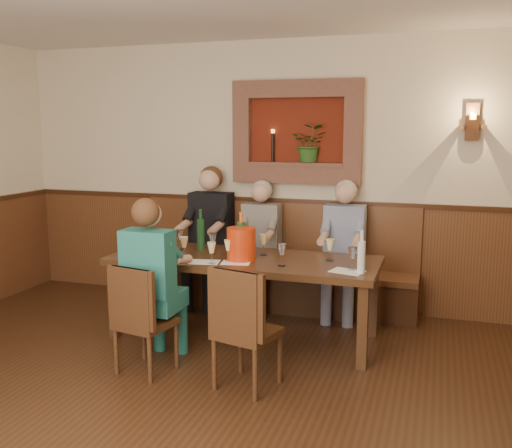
# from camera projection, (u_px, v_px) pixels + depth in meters

# --- Properties ---
(ground_plane) EXTENTS (6.00, 6.00, 0.00)m
(ground_plane) POSITION_uv_depth(u_px,v_px,m) (145.00, 441.00, 3.50)
(ground_plane) COLOR black
(ground_plane) RESTS_ON ground
(room_shell) EXTENTS (6.04, 6.04, 2.82)m
(room_shell) POSITION_uv_depth(u_px,v_px,m) (134.00, 129.00, 3.18)
(room_shell) COLOR beige
(room_shell) RESTS_ON ground
(wainscoting) EXTENTS (6.02, 6.02, 1.15)m
(wainscoting) POSITION_uv_depth(u_px,v_px,m) (142.00, 350.00, 3.40)
(wainscoting) COLOR #552D18
(wainscoting) RESTS_ON ground
(wall_niche) EXTENTS (1.36, 0.30, 1.06)m
(wall_niche) POSITION_uv_depth(u_px,v_px,m) (300.00, 137.00, 5.88)
(wall_niche) COLOR #611C0D
(wall_niche) RESTS_ON ground
(wall_sconce) EXTENTS (0.25, 0.20, 0.35)m
(wall_sconce) POSITION_uv_depth(u_px,v_px,m) (472.00, 123.00, 5.34)
(wall_sconce) COLOR #552D18
(wall_sconce) RESTS_ON ground
(dining_table) EXTENTS (2.40, 0.90, 0.75)m
(dining_table) POSITION_uv_depth(u_px,v_px,m) (244.00, 265.00, 5.12)
(dining_table) COLOR black
(dining_table) RESTS_ON ground
(bench) EXTENTS (3.00, 0.45, 1.11)m
(bench) POSITION_uv_depth(u_px,v_px,m) (273.00, 277.00, 6.06)
(bench) COLOR #381E0F
(bench) RESTS_ON ground
(chair_near_left) EXTENTS (0.45, 0.45, 0.88)m
(chair_near_left) POSITION_uv_depth(u_px,v_px,m) (145.00, 341.00, 4.45)
(chair_near_left) COLOR black
(chair_near_left) RESTS_ON ground
(chair_near_right) EXTENTS (0.49, 0.49, 0.92)m
(chair_near_right) POSITION_uv_depth(u_px,v_px,m) (246.00, 352.00, 4.18)
(chair_near_right) COLOR black
(chair_near_right) RESTS_ON ground
(person_bench_left) EXTENTS (0.45, 0.55, 1.49)m
(person_bench_left) POSITION_uv_depth(u_px,v_px,m) (208.00, 248.00, 6.12)
(person_bench_left) COLOR black
(person_bench_left) RESTS_ON ground
(person_bench_mid) EXTENTS (0.39, 0.48, 1.36)m
(person_bench_mid) POSITION_uv_depth(u_px,v_px,m) (259.00, 257.00, 5.96)
(person_bench_mid) COLOR #5B5553
(person_bench_mid) RESTS_ON ground
(person_bench_right) EXTENTS (0.40, 0.50, 1.39)m
(person_bench_right) POSITION_uv_depth(u_px,v_px,m) (343.00, 262.00, 5.69)
(person_bench_right) COLOR navy
(person_bench_right) RESTS_ON ground
(person_chair_front) EXTENTS (0.40, 0.49, 1.37)m
(person_chair_front) POSITION_uv_depth(u_px,v_px,m) (154.00, 297.00, 4.55)
(person_chair_front) COLOR #185355
(person_chair_front) RESTS_ON ground
(spittoon_bucket) EXTENTS (0.31, 0.31, 0.29)m
(spittoon_bucket) POSITION_uv_depth(u_px,v_px,m) (241.00, 244.00, 4.98)
(spittoon_bucket) COLOR red
(spittoon_bucket) RESTS_ON dining_table
(wine_bottle_green_a) EXTENTS (0.07, 0.07, 0.41)m
(wine_bottle_green_a) POSITION_uv_depth(u_px,v_px,m) (241.00, 239.00, 5.09)
(wine_bottle_green_a) COLOR #19471E
(wine_bottle_green_a) RESTS_ON dining_table
(wine_bottle_green_b) EXTENTS (0.09, 0.09, 0.39)m
(wine_bottle_green_b) POSITION_uv_depth(u_px,v_px,m) (201.00, 233.00, 5.41)
(wine_bottle_green_b) COLOR #19471E
(wine_bottle_green_b) RESTS_ON dining_table
(water_bottle) EXTENTS (0.08, 0.08, 0.35)m
(water_bottle) POSITION_uv_depth(u_px,v_px,m) (361.00, 256.00, 4.53)
(water_bottle) COLOR silver
(water_bottle) RESTS_ON dining_table
(tasting_sheet_a) EXTENTS (0.34, 0.28, 0.00)m
(tasting_sheet_a) POSITION_uv_depth(u_px,v_px,m) (147.00, 252.00, 5.31)
(tasting_sheet_a) COLOR white
(tasting_sheet_a) RESTS_ON dining_table
(tasting_sheet_b) EXTENTS (0.27, 0.22, 0.00)m
(tasting_sheet_b) POSITION_uv_depth(u_px,v_px,m) (236.00, 263.00, 4.90)
(tasting_sheet_b) COLOR white
(tasting_sheet_b) RESTS_ON dining_table
(tasting_sheet_c) EXTENTS (0.30, 0.25, 0.00)m
(tasting_sheet_c) POSITION_uv_depth(u_px,v_px,m) (347.00, 271.00, 4.60)
(tasting_sheet_c) COLOR white
(tasting_sheet_c) RESTS_ON dining_table
(tasting_sheet_d) EXTENTS (0.29, 0.23, 0.00)m
(tasting_sheet_d) POSITION_uv_depth(u_px,v_px,m) (205.00, 262.00, 4.92)
(tasting_sheet_d) COLOR white
(tasting_sheet_d) RESTS_ON dining_table
(wine_glass_0) EXTENTS (0.08, 0.08, 0.19)m
(wine_glass_0) POSITION_uv_depth(u_px,v_px,m) (330.00, 250.00, 4.96)
(wine_glass_0) COLOR #F6E493
(wine_glass_0) RESTS_ON dining_table
(wine_glass_1) EXTENTS (0.08, 0.08, 0.19)m
(wine_glass_1) POSITION_uv_depth(u_px,v_px,m) (184.00, 247.00, 5.07)
(wine_glass_1) COLOR #F6E493
(wine_glass_1) RESTS_ON dining_table
(wine_glass_2) EXTENTS (0.08, 0.08, 0.19)m
(wine_glass_2) POSITION_uv_depth(u_px,v_px,m) (263.00, 245.00, 5.19)
(wine_glass_2) COLOR #F6E493
(wine_glass_2) RESTS_ON dining_table
(wine_glass_3) EXTENTS (0.08, 0.08, 0.19)m
(wine_glass_3) POSITION_uv_depth(u_px,v_px,m) (282.00, 255.00, 4.77)
(wine_glass_3) COLOR white
(wine_glass_3) RESTS_ON dining_table
(wine_glass_4) EXTENTS (0.08, 0.08, 0.19)m
(wine_glass_4) POSITION_uv_depth(u_px,v_px,m) (138.00, 242.00, 5.29)
(wine_glass_4) COLOR #F6E493
(wine_glass_4) RESTS_ON dining_table
(wine_glass_5) EXTENTS (0.08, 0.08, 0.19)m
(wine_glass_5) POSITION_uv_depth(u_px,v_px,m) (228.00, 251.00, 4.94)
(wine_glass_5) COLOR #F6E493
(wine_glass_5) RESTS_ON dining_table
(wine_glass_6) EXTENTS (0.08, 0.08, 0.19)m
(wine_glass_6) POSITION_uv_depth(u_px,v_px,m) (213.00, 243.00, 5.25)
(wine_glass_6) COLOR white
(wine_glass_6) RESTS_ON dining_table
(wine_glass_7) EXTENTS (0.08, 0.08, 0.19)m
(wine_glass_7) POSITION_uv_depth(u_px,v_px,m) (212.00, 253.00, 4.84)
(wine_glass_7) COLOR #F6E493
(wine_glass_7) RESTS_ON dining_table
(wine_glass_8) EXTENTS (0.08, 0.08, 0.19)m
(wine_glass_8) POSITION_uv_depth(u_px,v_px,m) (179.00, 240.00, 5.41)
(wine_glass_8) COLOR white
(wine_glass_8) RESTS_ON dining_table
(wine_glass_9) EXTENTS (0.08, 0.08, 0.19)m
(wine_glass_9) POSITION_uv_depth(u_px,v_px,m) (352.00, 259.00, 4.63)
(wine_glass_9) COLOR white
(wine_glass_9) RESTS_ON dining_table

